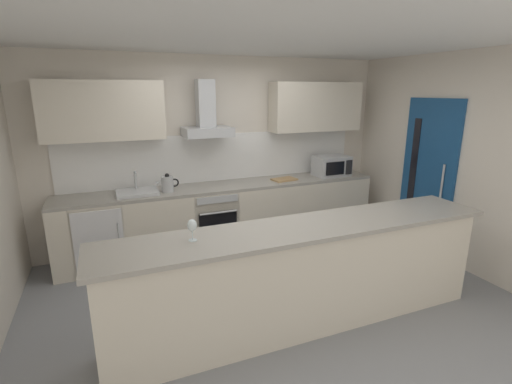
{
  "coord_description": "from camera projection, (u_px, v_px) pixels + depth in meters",
  "views": [
    {
      "loc": [
        -1.5,
        -3.25,
        2.14
      ],
      "look_at": [
        0.03,
        0.45,
        1.05
      ],
      "focal_mm": 26.15,
      "sensor_mm": 36.0,
      "label": 1
    }
  ],
  "objects": [
    {
      "name": "backsplash_tile",
      "position": [
        219.0,
        157.0,
        5.26
      ],
      "size": [
        4.21,
        0.02,
        0.66
      ],
      "primitive_type": "cube",
      "color": "white"
    },
    {
      "name": "wall_right",
      "position": [
        458.0,
        161.0,
        4.6
      ],
      "size": [
        0.12,
        4.55,
        2.6
      ],
      "primitive_type": "cube",
      "color": "silver",
      "rests_on": "ground"
    },
    {
      "name": "counter_back",
      "position": [
        227.0,
        216.0,
        5.19
      ],
      "size": [
        4.36,
        0.6,
        0.9
      ],
      "color": "beige",
      "rests_on": "ground"
    },
    {
      "name": "oven",
      "position": [
        212.0,
        218.0,
        5.09
      ],
      "size": [
        0.6,
        0.62,
        0.8
      ],
      "color": "slate",
      "rests_on": "ground"
    },
    {
      "name": "ground",
      "position": [
        270.0,
        297.0,
        4.01
      ],
      "size": [
        5.96,
        4.55,
        0.02
      ],
      "primitive_type": "cube",
      "color": "gray"
    },
    {
      "name": "counter_island",
      "position": [
        304.0,
        276.0,
        3.41
      ],
      "size": [
        3.65,
        0.64,
        0.99
      ],
      "color": "beige",
      "rests_on": "ground"
    },
    {
      "name": "upper_cabinets",
      "position": [
        221.0,
        109.0,
        4.94
      ],
      "size": [
        4.3,
        0.32,
        0.7
      ],
      "color": "beige"
    },
    {
      "name": "kettle",
      "position": [
        168.0,
        184.0,
        4.7
      ],
      "size": [
        0.29,
        0.15,
        0.24
      ],
      "color": "#B7BABC",
      "rests_on": "counter_back"
    },
    {
      "name": "ceiling",
      "position": [
        272.0,
        36.0,
        3.32
      ],
      "size": [
        5.96,
        4.55,
        0.02
      ],
      "primitive_type": "cube",
      "color": "white"
    },
    {
      "name": "chopping_board",
      "position": [
        284.0,
        179.0,
        5.34
      ],
      "size": [
        0.37,
        0.27,
        0.02
      ],
      "primitive_type": "cube",
      "rotation": [
        0.0,
        0.0,
        0.15
      ],
      "color": "tan",
      "rests_on": "counter_back"
    },
    {
      "name": "wall_back",
      "position": [
        217.0,
        152.0,
        5.31
      ],
      "size": [
        5.96,
        0.12,
        2.6
      ],
      "primitive_type": "cube",
      "color": "silver",
      "rests_on": "ground"
    },
    {
      "name": "sink",
      "position": [
        137.0,
        192.0,
        4.62
      ],
      "size": [
        0.5,
        0.4,
        0.26
      ],
      "color": "silver",
      "rests_on": "counter_back"
    },
    {
      "name": "refrigerator",
      "position": [
        99.0,
        235.0,
        4.57
      ],
      "size": [
        0.58,
        0.6,
        0.85
      ],
      "color": "white",
      "rests_on": "ground"
    },
    {
      "name": "range_hood",
      "position": [
        206.0,
        119.0,
        4.85
      ],
      "size": [
        0.62,
        0.45,
        0.72
      ],
      "color": "#B7BABC"
    },
    {
      "name": "side_door",
      "position": [
        427.0,
        177.0,
        4.97
      ],
      "size": [
        0.08,
        0.85,
        2.05
      ],
      "color": "navy",
      "rests_on": "ground"
    },
    {
      "name": "microwave",
      "position": [
        332.0,
        166.0,
        5.59
      ],
      "size": [
        0.5,
        0.38,
        0.3
      ],
      "color": "#B7BABC",
      "rests_on": "counter_back"
    },
    {
      "name": "wine_glass",
      "position": [
        192.0,
        226.0,
        2.93
      ],
      "size": [
        0.08,
        0.08,
        0.18
      ],
      "color": "silver",
      "rests_on": "counter_island"
    }
  ]
}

